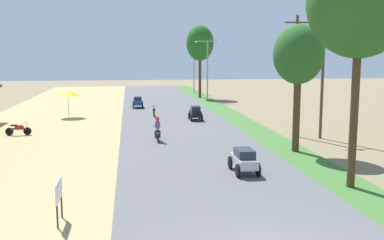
{
  "coord_description": "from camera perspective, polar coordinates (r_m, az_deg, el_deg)",
  "views": [
    {
      "loc": [
        -3.85,
        -11.45,
        5.83
      ],
      "look_at": [
        0.11,
        16.72,
        1.64
      ],
      "focal_mm": 42.22,
      "sensor_mm": 36.0,
      "label": 1
    }
  ],
  "objects": [
    {
      "name": "car_sedan_silver",
      "position": [
        22.16,
        6.58,
        -4.97
      ],
      "size": [
        1.1,
        2.26,
        1.19
      ],
      "color": "#B7BCC1",
      "rests_on": "road_strip"
    },
    {
      "name": "streetlamp_mid",
      "position": [
        67.11,
        0.27,
        6.94
      ],
      "size": [
        3.16,
        0.2,
        7.03
      ],
      "color": "gray",
      "rests_on": "median_strip"
    },
    {
      "name": "streetlamp_near",
      "position": [
        55.83,
        1.97,
        6.86
      ],
      "size": [
        3.16,
        0.2,
        7.43
      ],
      "color": "gray",
      "rests_on": "median_strip"
    },
    {
      "name": "car_hatchback_black",
      "position": [
        39.38,
        0.43,
        0.95
      ],
      "size": [
        1.04,
        2.0,
        1.23
      ],
      "color": "black",
      "rests_on": "road_strip"
    },
    {
      "name": "median_tree_second",
      "position": [
        27.11,
        13.3,
        7.9
      ],
      "size": [
        2.96,
        2.96,
        7.48
      ],
      "color": "#4C351E",
      "rests_on": "median_strip"
    },
    {
      "name": "vendor_umbrella",
      "position": [
        42.64,
        -15.41,
        3.33
      ],
      "size": [
        2.2,
        2.2,
        2.52
      ],
      "color": "#99999E",
      "rests_on": "dirt_shoulder"
    },
    {
      "name": "utility_pole_near",
      "position": [
        32.15,
        16.21,
        6.32
      ],
      "size": [
        1.8,
        0.2,
        9.35
      ],
      "color": "brown",
      "rests_on": "ground"
    },
    {
      "name": "utility_pole_far",
      "position": [
        32.62,
        12.96,
        5.69
      ],
      "size": [
        1.8,
        0.2,
        8.47
      ],
      "color": "brown",
      "rests_on": "ground"
    },
    {
      "name": "car_sedan_blue",
      "position": [
        48.84,
        -6.88,
        2.33
      ],
      "size": [
        1.1,
        2.26,
        1.19
      ],
      "color": "navy",
      "rests_on": "road_strip"
    },
    {
      "name": "median_tree_nearest",
      "position": [
        20.46,
        20.46,
        13.84
      ],
      "size": [
        4.39,
        4.39,
        10.32
      ],
      "color": "#4C351E",
      "rests_on": "median_strip"
    },
    {
      "name": "motorbike_foreground_rider",
      "position": [
        29.92,
        -4.39,
        -1.23
      ],
      "size": [
        0.54,
        1.8,
        1.66
      ],
      "color": "black",
      "rests_on": "road_strip"
    },
    {
      "name": "parked_motorbike_third",
      "position": [
        34.47,
        -21.05,
        -1.0
      ],
      "size": [
        1.8,
        0.54,
        0.94
      ],
      "color": "black",
      "rests_on": "dirt_shoulder"
    },
    {
      "name": "median_tree_third",
      "position": [
        59.67,
        1.02,
        9.66
      ],
      "size": [
        3.57,
        3.57,
        9.48
      ],
      "color": "#4C351E",
      "rests_on": "median_strip"
    },
    {
      "name": "street_signboard",
      "position": [
        16.26,
        -16.48,
        -8.88
      ],
      "size": [
        0.06,
        1.3,
        1.5
      ],
      "color": "#262628",
      "rests_on": "dirt_shoulder"
    },
    {
      "name": "motorbike_ahead_second",
      "position": [
        41.83,
        -4.84,
        1.12
      ],
      "size": [
        0.54,
        1.8,
        0.94
      ],
      "color": "black",
      "rests_on": "road_strip"
    }
  ]
}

